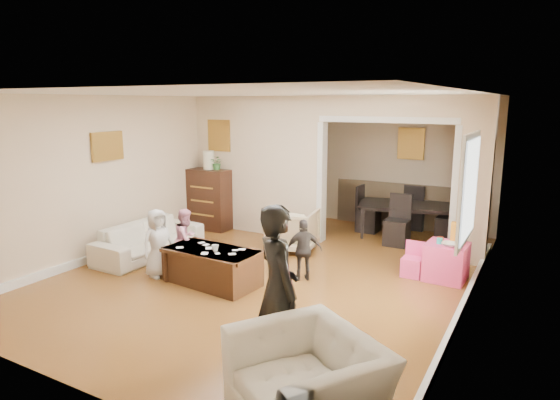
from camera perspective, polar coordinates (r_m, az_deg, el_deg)
The scene contains 27 objects.
floor at distance 7.35m, azimuth -0.77°, elevation -8.33°, with size 7.00×7.00×0.00m, color #905B25.
partition_left at distance 9.24m, azimuth -2.60°, elevation 4.08°, with size 2.75×0.18×2.60m, color beige.
partition_right at distance 7.94m, azimuth 21.77°, elevation 2.04°, with size 0.55×0.18×2.60m, color beige.
partition_header at distance 8.13m, azimuth 12.59°, elevation 10.76°, with size 2.22×0.18×0.35m, color beige.
window_pane at distance 5.71m, azimuth 21.47°, elevation 1.20°, with size 0.03×0.95×1.10m, color white.
framed_art_partition at distance 9.56m, azimuth -7.19°, elevation 7.56°, with size 0.45×0.03×0.55m, color brown.
framed_art_sofa_wall at distance 8.22m, azimuth -19.71°, elevation 6.00°, with size 0.03×0.55×0.40m, color brown.
framed_art_alcove at distance 9.75m, azimuth 15.22°, elevation 6.44°, with size 0.45×0.03×0.55m, color brown.
sofa at distance 8.23m, azimuth -15.15°, elevation -4.51°, with size 1.90×0.74×0.56m, color beige.
armchair_back at distance 8.23m, azimuth 1.54°, elevation -3.54°, with size 0.76×0.78×0.71m, color #C9B88B.
armchair_front at distance 3.98m, azimuth 3.20°, elevation -20.89°, with size 1.12×0.98×0.73m, color beige.
dresser at distance 9.70m, azimuth -8.27°, elevation 0.12°, with size 0.87×0.49×1.20m, color #33180F.
table_lamp at distance 9.58m, azimuth -8.40°, elevation 4.69°, with size 0.22×0.22×0.36m, color #FEF5CF.
potted_plant at distance 9.46m, azimuth -7.43°, elevation 4.37°, with size 0.25×0.21×0.27m, color #3F7935.
coffee_table at distance 6.84m, azimuth -8.01°, elevation -7.76°, with size 1.32×0.66×0.49m, color #3C2113.
coffee_cup at distance 6.66m, azimuth -7.66°, elevation -5.66°, with size 0.10×0.10×0.09m, color silver.
play_table at distance 7.31m, azimuth 19.02°, elevation -6.90°, with size 0.55×0.55×0.53m, color #EF3F83.
cereal_box at distance 7.27m, azimuth 20.31°, elevation -3.67°, with size 0.20×0.07×0.30m, color yellow.
cyan_cup at distance 7.19m, azimuth 18.32°, elevation -4.61°, with size 0.08×0.08×0.08m, color #28CCBE.
toy_block at distance 7.36m, azimuth 18.42°, elevation -4.37°, with size 0.08×0.06×0.05m, color red.
play_bowl at distance 7.10m, azimuth 19.39°, elevation -4.98°, with size 0.22×0.22×0.05m, color silver.
dining_table at distance 9.38m, azimuth 14.72°, elevation -2.34°, with size 1.76×0.98×0.62m, color black.
adult_person at distance 4.51m, azimuth -0.25°, elevation -10.50°, with size 0.58×0.38×1.60m, color black.
child_kneel_a at distance 7.19m, azimuth -14.23°, elevation -4.95°, with size 0.49×0.32×1.00m, color silver.
child_kneel_b at distance 7.42m, azimuth -10.99°, elevation -4.56°, with size 0.45×0.35×0.93m, color pink.
child_toddler at distance 6.86m, azimuth 2.83°, elevation -5.91°, with size 0.52×0.22×0.88m, color black.
craft_papers at distance 6.76m, azimuth -7.93°, elevation -5.78°, with size 0.93×0.52×0.00m.
Camera 1 is at (3.46, -5.98, 2.49)m, focal length 30.97 mm.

